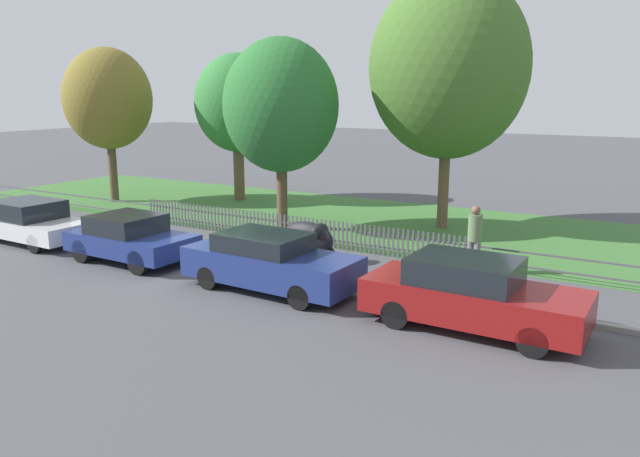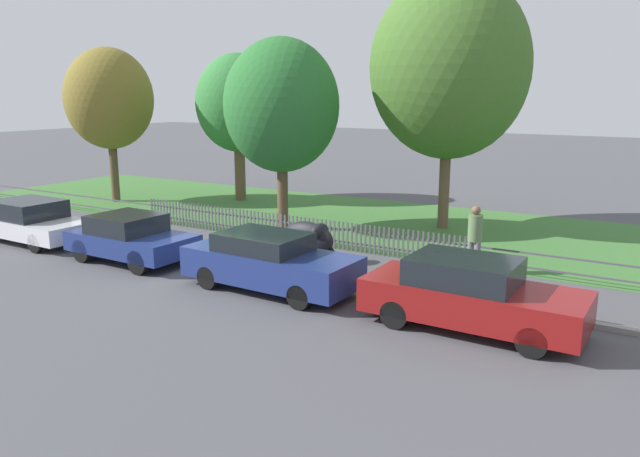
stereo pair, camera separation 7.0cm
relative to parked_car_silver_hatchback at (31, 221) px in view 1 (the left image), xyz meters
The scene contains 14 objects.
ground_plane 7.25m from the parked_car_silver_hatchback, ahead, with size 120.00×120.00×0.00m, color #4C4C51.
kerb_stone 7.26m from the parked_car_silver_hatchback, ahead, with size 35.41×0.20×0.12m, color gray.
grass_strip 11.18m from the parked_car_silver_hatchback, 50.30° to the left, with size 35.41×8.74×0.01m, color #3D7033.
park_fence 8.29m from the parked_car_silver_hatchback, 30.67° to the left, with size 35.41×0.05×0.89m.
parked_car_silver_hatchback is the anchor object (origin of this frame).
parked_car_black_saloon 4.60m from the parked_car_silver_hatchback, ahead, with size 3.76×1.94×1.35m.
parked_car_navy_estate 9.56m from the parked_car_silver_hatchback, ahead, with size 4.48×1.87×1.42m.
parked_car_red_compact 14.59m from the parked_car_silver_hatchback, ahead, with size 4.47×1.81×1.49m.
covered_motorcycle 9.36m from the parked_car_silver_hatchback, 16.04° to the left, with size 1.85×0.72×1.16m.
tree_nearest_kerb 8.45m from the parked_car_silver_hatchback, 118.72° to the left, with size 3.74×3.74×6.63m.
tree_behind_motorcycle 10.46m from the parked_car_silver_hatchback, 84.91° to the left, with size 3.69×3.69×6.41m.
tree_mid_park 8.99m from the parked_car_silver_hatchback, 42.99° to the left, with size 3.93×3.93×6.58m.
tree_far_left 14.73m from the parked_car_silver_hatchback, 39.41° to the left, with size 5.42×5.42×8.71m.
pedestrian_near_fence 13.95m from the parked_car_silver_hatchback, 15.75° to the left, with size 0.51×0.51×1.85m.
Camera 1 is at (10.99, -13.30, 4.80)m, focal length 35.00 mm.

